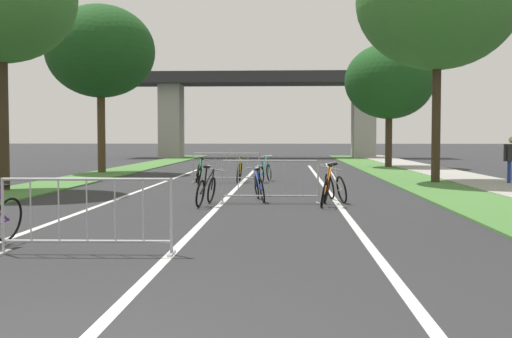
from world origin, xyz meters
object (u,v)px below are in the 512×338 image
at_px(crowd_barrier_nearest, 87,216).
at_px(pedestrian_with_backpack, 512,156).
at_px(crowd_barrier_third, 226,168).
at_px(bicycle_white_3, 335,186).
at_px(bicycle_yellow_7, 239,172).
at_px(bicycle_blue_0, 259,187).
at_px(bicycle_orange_5, 326,190).
at_px(bicycle_teal_6, 265,172).
at_px(tree_right_maple_mid, 438,0).
at_px(tree_right_oak_mid, 389,81).
at_px(bicycle_black_2, 206,190).
at_px(crowd_barrier_second, 270,182).
at_px(bicycle_green_4, 199,173).
at_px(tree_left_pine_far, 100,52).

bearing_deg(crowd_barrier_nearest, pedestrian_with_backpack, 52.15).
xyz_separation_m(crowd_barrier_third, bicycle_white_3, (3.34, -6.40, -0.14)).
bearing_deg(bicycle_yellow_7, bicycle_blue_0, 99.05).
relative_size(bicycle_orange_5, bicycle_teal_6, 0.99).
bearing_deg(crowd_barrier_nearest, bicycle_teal_6, 82.25).
bearing_deg(tree_right_maple_mid, tree_right_oak_mid, 89.25).
relative_size(bicycle_black_2, bicycle_yellow_7, 1.00).
bearing_deg(bicycle_yellow_7, crowd_barrier_nearest, 86.58).
distance_m(bicycle_orange_5, pedestrian_with_backpack, 9.34).
relative_size(tree_right_oak_mid, bicycle_teal_6, 3.82).
distance_m(crowd_barrier_nearest, bicycle_yellow_7, 14.30).
height_order(bicycle_blue_0, bicycle_orange_5, bicycle_orange_5).
relative_size(tree_right_maple_mid, tree_right_oak_mid, 1.34).
relative_size(tree_right_maple_mid, bicycle_teal_6, 5.11).
bearing_deg(tree_right_maple_mid, bicycle_black_2, -133.20).
bearing_deg(bicycle_teal_6, crowd_barrier_second, -74.99).
distance_m(crowd_barrier_third, bicycle_blue_0, 6.50).
height_order(tree_right_oak_mid, crowd_barrier_second, tree_right_oak_mid).
bearing_deg(pedestrian_with_backpack, bicycle_black_2, -160.68).
xyz_separation_m(crowd_barrier_third, bicycle_yellow_7, (0.44, 0.44, -0.15)).
xyz_separation_m(bicycle_teal_6, pedestrian_with_backpack, (8.22, -1.21, 0.64)).
xyz_separation_m(bicycle_black_2, bicycle_white_3, (3.10, 1.03, 0.02)).
distance_m(bicycle_green_4, bicycle_yellow_7, 1.63).
relative_size(bicycle_white_3, bicycle_green_4, 1.00).
bearing_deg(bicycle_green_4, crowd_barrier_third, 18.33).
bearing_deg(bicycle_green_4, bicycle_yellow_7, 23.97).
bearing_deg(pedestrian_with_backpack, tree_right_maple_mid, 144.65).
bearing_deg(bicycle_yellow_7, crowd_barrier_third, 45.49).
bearing_deg(bicycle_yellow_7, pedestrian_with_backpack, 173.36).
relative_size(crowd_barrier_nearest, bicycle_orange_5, 1.42).
relative_size(crowd_barrier_third, bicycle_teal_6, 1.40).
xyz_separation_m(bicycle_blue_0, bicycle_white_3, (1.91, -0.06, 0.02)).
xyz_separation_m(crowd_barrier_second, bicycle_black_2, (-1.49, -0.52, -0.16)).
relative_size(tree_right_oak_mid, pedestrian_with_backpack, 3.99).
height_order(tree_right_maple_mid, crowd_barrier_second, tree_right_maple_mid).
relative_size(tree_right_maple_mid, bicycle_blue_0, 5.13).
bearing_deg(crowd_barrier_nearest, bicycle_black_2, 82.60).
bearing_deg(bicycle_teal_6, tree_right_maple_mid, 8.09).
distance_m(crowd_barrier_nearest, pedestrian_with_backpack, 16.57).
bearing_deg(tree_left_pine_far, bicycle_teal_6, -34.92).
distance_m(crowd_barrier_third, bicycle_orange_5, 8.00).
bearing_deg(bicycle_green_4, tree_right_oak_mid, 43.56).
distance_m(tree_left_pine_far, bicycle_yellow_7, 9.70).
distance_m(crowd_barrier_second, crowd_barrier_third, 7.13).
bearing_deg(bicycle_white_3, crowd_barrier_third, 104.93).
height_order(bicycle_black_2, bicycle_white_3, bicycle_white_3).
relative_size(bicycle_blue_0, bicycle_green_4, 1.00).
height_order(bicycle_orange_5, bicycle_teal_6, bicycle_orange_5).
height_order(crowd_barrier_nearest, bicycle_yellow_7, crowd_barrier_nearest).
distance_m(bicycle_orange_5, bicycle_yellow_7, 8.26).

